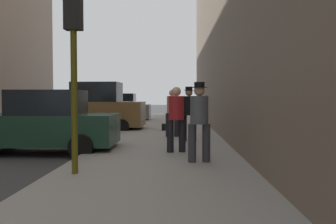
% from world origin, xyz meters
% --- Properties ---
extents(sidewalk, '(4.00, 40.00, 0.15)m').
position_xyz_m(sidewalk, '(6.00, 0.00, 0.07)').
color(sidewalk, gray).
rests_on(sidewalk, ground_plane).
extents(parked_dark_green_sedan, '(4.20, 2.07, 1.79)m').
position_xyz_m(parked_dark_green_sedan, '(2.65, -0.75, 0.85)').
color(parked_dark_green_sedan, '#193828').
rests_on(parked_dark_green_sedan, ground_plane).
extents(parked_bronze_suv, '(4.66, 2.18, 2.25)m').
position_xyz_m(parked_bronze_suv, '(2.65, 5.69, 1.03)').
color(parked_bronze_suv, brown).
rests_on(parked_bronze_suv, ground_plane).
extents(parked_gray_coupe, '(4.21, 2.08, 1.79)m').
position_xyz_m(parked_gray_coupe, '(2.65, 12.31, 0.85)').
color(parked_gray_coupe, slate).
rests_on(parked_gray_coupe, ground_plane).
extents(fire_hydrant, '(0.42, 0.22, 0.70)m').
position_xyz_m(fire_hydrant, '(4.45, 6.68, 0.50)').
color(fire_hydrant, red).
rests_on(fire_hydrant, sidewalk).
extents(traffic_light, '(0.32, 0.32, 3.60)m').
position_xyz_m(traffic_light, '(4.50, -4.16, 2.76)').
color(traffic_light, '#514C0F').
rests_on(traffic_light, sidewalk).
extents(pedestrian_in_tan_coat, '(0.53, 0.49, 1.71)m').
position_xyz_m(pedestrian_in_tan_coat, '(6.26, 2.36, 1.10)').
color(pedestrian_in_tan_coat, black).
rests_on(pedestrian_in_tan_coat, sidewalk).
extents(pedestrian_with_beanie, '(0.52, 0.45, 1.78)m').
position_xyz_m(pedestrian_with_beanie, '(6.93, -2.88, 1.14)').
color(pedestrian_with_beanie, '#333338').
rests_on(pedestrian_with_beanie, sidewalk).
extents(pedestrian_in_red_jacket, '(0.53, 0.48, 1.71)m').
position_xyz_m(pedestrian_in_red_jacket, '(6.41, -1.40, 1.10)').
color(pedestrian_in_red_jacket, black).
rests_on(pedestrian_in_red_jacket, sidewalk).
extents(pedestrian_with_fedora, '(0.52, 0.47, 1.78)m').
position_xyz_m(pedestrian_with_fedora, '(6.82, 1.02, 1.14)').
color(pedestrian_with_fedora, black).
rests_on(pedestrian_with_fedora, sidewalk).
extents(duffel_bag, '(0.32, 0.44, 0.28)m').
position_xyz_m(duffel_bag, '(5.93, 4.95, 0.29)').
color(duffel_bag, black).
rests_on(duffel_bag, sidewalk).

